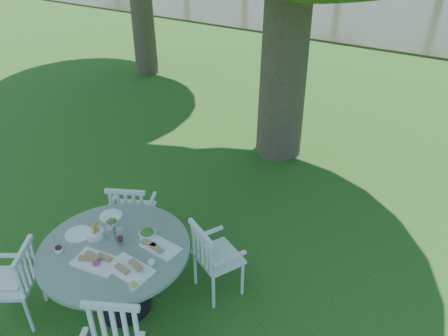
{
  "coord_description": "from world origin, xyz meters",
  "views": [
    {
      "loc": [
        2.29,
        -3.6,
        3.58
      ],
      "look_at": [
        0.0,
        0.2,
        0.85
      ],
      "focal_mm": 35.0,
      "sensor_mm": 36.0,
      "label": 1
    }
  ],
  "objects": [
    {
      "name": "ground",
      "position": [
        0.0,
        0.0,
        0.0
      ],
      "size": [
        140.0,
        140.0,
        0.0
      ],
      "primitive_type": "plane",
      "color": "#143E0D",
      "rests_on": "ground"
    },
    {
      "name": "table",
      "position": [
        -0.19,
        -1.48,
        0.64
      ],
      "size": [
        1.42,
        1.42,
        0.79
      ],
      "color": "black",
      "rests_on": "ground"
    },
    {
      "name": "chair_ne",
      "position": [
        0.48,
        -0.85,
        0.52
      ],
      "size": [
        0.59,
        0.58,
        0.88
      ],
      "rotation": [
        0.0,
        0.0,
        -3.62
      ],
      "color": "white",
      "rests_on": "ground"
    },
    {
      "name": "chair_nw",
      "position": [
        -0.7,
        -0.72,
        0.52
      ],
      "size": [
        0.59,
        0.57,
        0.89
      ],
      "rotation": [
        0.0,
        0.0,
        -2.7
      ],
      "color": "white",
      "rests_on": "ground"
    },
    {
      "name": "chair_sw",
      "position": [
        -0.91,
        -2.05,
        0.51
      ],
      "size": [
        0.58,
        0.59,
        0.87
      ],
      "rotation": [
        0.0,
        0.0,
        -1.01
      ],
      "color": "white",
      "rests_on": "ground"
    },
    {
      "name": "tableware",
      "position": [
        -0.2,
        -1.45,
        0.83
      ],
      "size": [
        1.13,
        0.84,
        0.21
      ],
      "color": "white",
      "rests_on": "table"
    }
  ]
}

